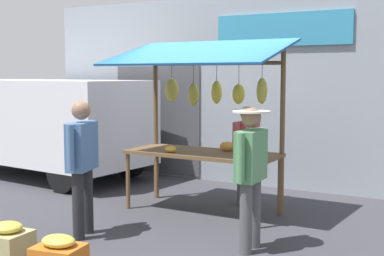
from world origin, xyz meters
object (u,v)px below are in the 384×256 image
market_stall (204,105)px  produce_crate_side (8,241)px  vendor_with_sunhat (246,147)px  parked_van (37,119)px  shopper_with_ponytail (82,158)px  shopper_in_striped_shirt (251,167)px  produce_crate_near (59,256)px

market_stall → produce_crate_side: 3.25m
vendor_with_sunhat → parked_van: (4.55, -0.15, 0.25)m
market_stall → shopper_with_ponytail: market_stall is taller
shopper_in_striped_shirt → parked_van: bearing=66.9°
vendor_with_sunhat → produce_crate_side: size_ratio=3.11×
parked_van → produce_crate_side: (-3.25, 3.65, -0.94)m
vendor_with_sunhat → produce_crate_near: size_ratio=2.83×
market_stall → parked_van: 4.30m
market_stall → shopper_with_ponytail: (0.71, 1.81, -0.59)m
produce_crate_side → shopper_in_striped_shirt: bearing=-146.0°
vendor_with_sunhat → produce_crate_near: (0.46, 3.59, -0.70)m
shopper_in_striped_shirt → vendor_with_sunhat: bearing=23.2°
market_stall → vendor_with_sunhat: bearing=-117.3°
market_stall → shopper_in_striped_shirt: (-1.29, 1.29, -0.60)m
vendor_with_sunhat → parked_van: 4.56m
shopper_in_striped_shirt → shopper_with_ponytail: bearing=102.9°
shopper_with_ponytail → vendor_with_sunhat: bearing=-39.9°
shopper_with_ponytail → produce_crate_near: size_ratio=3.13×
shopper_with_ponytail → shopper_in_striped_shirt: bearing=-92.1°
produce_crate_near → market_stall: bearing=-92.0°
vendor_with_sunhat → produce_crate_side: (1.30, 3.49, -0.70)m
market_stall → produce_crate_side: bearing=71.5°
produce_crate_side → vendor_with_sunhat: bearing=-110.4°
market_stall → shopper_with_ponytail: size_ratio=1.50×
shopper_with_ponytail → parked_van: (3.47, -2.67, 0.15)m
produce_crate_near → produce_crate_side: produce_crate_near is taller
shopper_in_striped_shirt → market_stall: bearing=43.3°
shopper_in_striped_shirt → parked_van: 5.88m
produce_crate_side → parked_van: bearing=-48.3°
market_stall → shopper_in_striped_shirt: market_stall is taller
shopper_with_ponytail → produce_crate_side: 1.28m
vendor_with_sunhat → produce_crate_near: bearing=-0.1°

